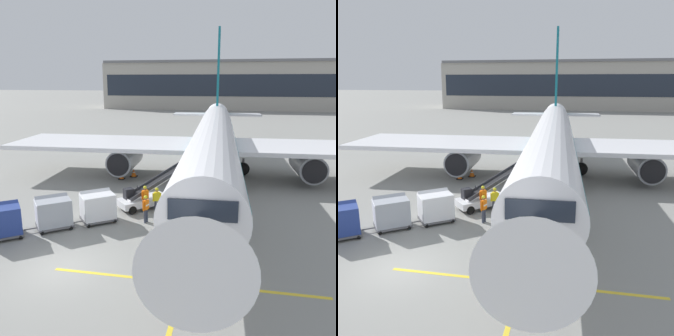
{
  "view_description": "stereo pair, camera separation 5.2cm",
  "coord_description": "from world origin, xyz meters",
  "views": [
    {
      "loc": [
        7.74,
        -13.69,
        8.45
      ],
      "look_at": [
        3.22,
        9.36,
        2.69
      ],
      "focal_mm": 38.05,
      "sensor_mm": 36.0,
      "label": 1
    },
    {
      "loc": [
        7.79,
        -13.68,
        8.45
      ],
      "look_at": [
        3.22,
        9.36,
        2.69
      ],
      "focal_mm": 38.05,
      "sensor_mm": 36.0,
      "label": 2
    }
  ],
  "objects": [
    {
      "name": "ground_plane",
      "position": [
        0.0,
        0.0,
        0.0
      ],
      "size": [
        600.0,
        600.0,
        0.0
      ],
      "primitive_type": "plane",
      "color": "gray"
    },
    {
      "name": "parked_airplane",
      "position": [
        5.75,
        17.6,
        3.35
      ],
      "size": [
        36.67,
        46.24,
        15.16
      ],
      "color": "white",
      "rests_on": "ground"
    },
    {
      "name": "belt_loader",
      "position": [
        1.85,
        8.79,
        0.85
      ],
      "size": [
        4.81,
        4.49,
        2.93
      ],
      "color": "silver",
      "rests_on": "ground"
    },
    {
      "name": "baggage_cart_lead",
      "position": [
        -0.46,
        5.71,
        1.0
      ],
      "size": [
        2.64,
        2.49,
        1.91
      ],
      "color": "#515156",
      "rests_on": "ground"
    },
    {
      "name": "baggage_cart_second",
      "position": [
        -2.62,
        4.26,
        1.0
      ],
      "size": [
        2.64,
        2.49,
        1.91
      ],
      "color": "#515156",
      "rests_on": "ground"
    },
    {
      "name": "baggage_cart_third",
      "position": [
        -4.75,
        2.52,
        1.0
      ],
      "size": [
        2.64,
        2.49,
        1.91
      ],
      "color": "#515156",
      "rests_on": "ground"
    },
    {
      "name": "ground_crew_by_loader",
      "position": [
        1.94,
        8.03,
        1.0
      ],
      "size": [
        0.43,
        0.45,
        1.74
      ],
      "color": "#333847",
      "rests_on": "ground"
    },
    {
      "name": "ground_crew_by_carts",
      "position": [
        2.79,
        7.77,
        1.0
      ],
      "size": [
        0.54,
        0.36,
        1.74
      ],
      "color": "#333847",
      "rests_on": "ground"
    },
    {
      "name": "ground_crew_marshaller",
      "position": [
        2.49,
        6.08,
        1.0
      ],
      "size": [
        0.36,
        0.54,
        1.74
      ],
      "color": "#333847",
      "rests_on": "ground"
    },
    {
      "name": "safety_cone_engine_keepout",
      "position": [
        -2.13,
        15.32,
        0.29
      ],
      "size": [
        0.53,
        0.53,
        0.61
      ],
      "color": "black",
      "rests_on": "ground"
    },
    {
      "name": "safety_cone_wingtip",
      "position": [
        -1.31,
        16.32,
        0.34
      ],
      "size": [
        0.62,
        0.62,
        0.7
      ],
      "color": "black",
      "rests_on": "ground"
    },
    {
      "name": "apron_guidance_line_lead_in",
      "position": [
        5.75,
        16.7,
        0.0
      ],
      "size": [
        0.2,
        110.0,
        0.01
      ],
      "color": "yellow",
      "rests_on": "ground"
    },
    {
      "name": "apron_guidance_line_stop_bar",
      "position": [
        5.79,
        -0.13,
        0.0
      ],
      "size": [
        12.0,
        0.2,
        0.01
      ],
      "color": "yellow",
      "rests_on": "ground"
    },
    {
      "name": "terminal_building",
      "position": [
        13.1,
        102.54,
        7.14
      ],
      "size": [
        92.79,
        21.28,
        14.39
      ],
      "color": "#A8A399",
      "rests_on": "ground"
    }
  ]
}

